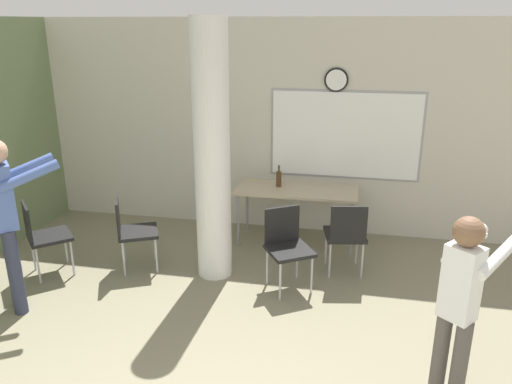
{
  "coord_description": "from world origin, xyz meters",
  "views": [
    {
      "loc": [
        0.81,
        -1.43,
        2.74
      ],
      "look_at": [
        -0.07,
        2.86,
        1.24
      ],
      "focal_mm": 35.0,
      "sensor_mm": 36.0,
      "label": 1
    }
  ],
  "objects_px": {
    "person_watching_back": "(8,213)",
    "folding_table": "(297,193)",
    "bottle_on_table": "(279,178)",
    "chair_table_right": "(346,232)",
    "person_playing_side": "(460,300)",
    "chair_near_pillar": "(131,228)",
    "chair_table_front": "(287,243)",
    "chair_by_left_wall": "(42,233)"
  },
  "relations": [
    {
      "from": "bottle_on_table",
      "to": "person_playing_side",
      "type": "relative_size",
      "value": 0.18
    },
    {
      "from": "chair_table_right",
      "to": "person_playing_side",
      "type": "distance_m",
      "value": 2.16
    },
    {
      "from": "folding_table",
      "to": "chair_table_front",
      "type": "bearing_deg",
      "value": -87.9
    },
    {
      "from": "folding_table",
      "to": "bottle_on_table",
      "type": "xyz_separation_m",
      "value": [
        -0.24,
        0.05,
        0.16
      ]
    },
    {
      "from": "bottle_on_table",
      "to": "person_watching_back",
      "type": "height_order",
      "value": "person_watching_back"
    },
    {
      "from": "chair_table_right",
      "to": "chair_by_left_wall",
      "type": "distance_m",
      "value": 3.39
    },
    {
      "from": "folding_table",
      "to": "bottle_on_table",
      "type": "bearing_deg",
      "value": 167.78
    },
    {
      "from": "chair_by_left_wall",
      "to": "person_watching_back",
      "type": "xyz_separation_m",
      "value": [
        0.17,
        -0.69,
        0.51
      ]
    },
    {
      "from": "folding_table",
      "to": "person_playing_side",
      "type": "height_order",
      "value": "person_playing_side"
    },
    {
      "from": "bottle_on_table",
      "to": "chair_near_pillar",
      "type": "xyz_separation_m",
      "value": [
        -1.52,
        -1.17,
        -0.33
      ]
    },
    {
      "from": "chair_table_front",
      "to": "chair_by_left_wall",
      "type": "height_order",
      "value": "same"
    },
    {
      "from": "folding_table",
      "to": "chair_table_right",
      "type": "bearing_deg",
      "value": -49.22
    },
    {
      "from": "bottle_on_table",
      "to": "chair_table_right",
      "type": "distance_m",
      "value": 1.25
    },
    {
      "from": "person_watching_back",
      "to": "folding_table",
      "type": "bearing_deg",
      "value": 40.59
    },
    {
      "from": "chair_table_right",
      "to": "chair_near_pillar",
      "type": "xyz_separation_m",
      "value": [
        -2.41,
        -0.36,
        0.0
      ]
    },
    {
      "from": "bottle_on_table",
      "to": "chair_table_front",
      "type": "xyz_separation_m",
      "value": [
        0.28,
        -1.21,
        -0.33
      ]
    },
    {
      "from": "folding_table",
      "to": "chair_by_left_wall",
      "type": "distance_m",
      "value": 3.04
    },
    {
      "from": "chair_table_right",
      "to": "person_playing_side",
      "type": "relative_size",
      "value": 0.57
    },
    {
      "from": "person_watching_back",
      "to": "chair_table_front",
      "type": "bearing_deg",
      "value": 21.02
    },
    {
      "from": "chair_near_pillar",
      "to": "chair_table_right",
      "type": "bearing_deg",
      "value": 8.47
    },
    {
      "from": "chair_table_front",
      "to": "chair_near_pillar",
      "type": "xyz_separation_m",
      "value": [
        -1.8,
        0.05,
        0.0
      ]
    },
    {
      "from": "chair_table_right",
      "to": "person_playing_side",
      "type": "xyz_separation_m",
      "value": [
        0.82,
        -1.95,
        0.39
      ]
    },
    {
      "from": "chair_table_right",
      "to": "chair_by_left_wall",
      "type": "height_order",
      "value": "same"
    },
    {
      "from": "chair_table_right",
      "to": "folding_table",
      "type": "bearing_deg",
      "value": 130.78
    },
    {
      "from": "folding_table",
      "to": "bottle_on_table",
      "type": "distance_m",
      "value": 0.3
    },
    {
      "from": "chair_table_right",
      "to": "person_playing_side",
      "type": "bearing_deg",
      "value": -67.1
    },
    {
      "from": "chair_near_pillar",
      "to": "person_watching_back",
      "type": "xyz_separation_m",
      "value": [
        -0.74,
        -1.02,
        0.51
      ]
    },
    {
      "from": "bottle_on_table",
      "to": "chair_table_right",
      "type": "relative_size",
      "value": 0.33
    },
    {
      "from": "person_watching_back",
      "to": "chair_table_right",
      "type": "bearing_deg",
      "value": 23.68
    },
    {
      "from": "bottle_on_table",
      "to": "chair_by_left_wall",
      "type": "bearing_deg",
      "value": -148.21
    },
    {
      "from": "person_playing_side",
      "to": "person_watching_back",
      "type": "height_order",
      "value": "person_watching_back"
    },
    {
      "from": "chair_near_pillar",
      "to": "person_playing_side",
      "type": "xyz_separation_m",
      "value": [
        3.23,
        -1.59,
        0.39
      ]
    },
    {
      "from": "folding_table",
      "to": "person_playing_side",
      "type": "xyz_separation_m",
      "value": [
        1.48,
        -2.71,
        0.22
      ]
    },
    {
      "from": "bottle_on_table",
      "to": "chair_table_front",
      "type": "relative_size",
      "value": 0.33
    },
    {
      "from": "chair_table_right",
      "to": "chair_table_front",
      "type": "xyz_separation_m",
      "value": [
        -0.61,
        -0.4,
        0.0
      ]
    },
    {
      "from": "chair_table_front",
      "to": "person_playing_side",
      "type": "distance_m",
      "value": 2.15
    },
    {
      "from": "folding_table",
      "to": "chair_table_front",
      "type": "relative_size",
      "value": 1.77
    },
    {
      "from": "chair_table_front",
      "to": "chair_near_pillar",
      "type": "height_order",
      "value": "same"
    },
    {
      "from": "folding_table",
      "to": "chair_table_right",
      "type": "relative_size",
      "value": 1.77
    },
    {
      "from": "folding_table",
      "to": "chair_by_left_wall",
      "type": "height_order",
      "value": "chair_by_left_wall"
    },
    {
      "from": "chair_table_front",
      "to": "person_watching_back",
      "type": "height_order",
      "value": "person_watching_back"
    },
    {
      "from": "bottle_on_table",
      "to": "folding_table",
      "type": "bearing_deg",
      "value": -12.22
    }
  ]
}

